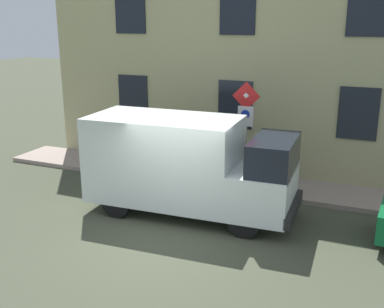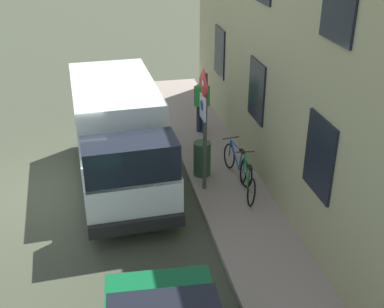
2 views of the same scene
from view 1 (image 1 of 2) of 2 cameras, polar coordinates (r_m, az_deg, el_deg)
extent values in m
plane|color=#404533|center=(10.93, -3.27, -10.27)|extent=(80.00, 80.00, 0.00)
cube|color=gray|center=(14.45, 4.03, -3.21)|extent=(1.76, 15.27, 0.14)
cube|color=tan|center=(14.85, 5.89, 11.16)|extent=(0.70, 13.27, 7.16)
cube|color=black|center=(14.02, 19.70, 4.68)|extent=(0.06, 1.10, 1.50)
cube|color=black|center=(14.67, 5.31, 6.04)|extent=(0.06, 1.10, 1.50)
cube|color=black|center=(16.14, -7.20, 6.92)|extent=(0.06, 1.10, 1.50)
cube|color=black|center=(13.78, 20.87, 16.40)|extent=(0.06, 1.10, 1.50)
cube|color=black|center=(14.44, 5.62, 17.29)|extent=(0.06, 1.10, 1.50)
cube|color=black|center=(15.94, -7.58, 17.12)|extent=(0.06, 1.10, 1.50)
cylinder|color=#474C47|center=(13.19, 6.55, 1.82)|extent=(0.09, 0.09, 2.94)
pyramid|color=silver|center=(12.87, 6.63, 7.00)|extent=(0.05, 0.50, 0.50)
pyramid|color=red|center=(12.87, 6.63, 7.00)|extent=(0.03, 0.56, 0.56)
cube|color=white|center=(12.99, 6.57, 4.62)|extent=(0.05, 0.44, 0.56)
cylinder|color=#1933B2|center=(12.95, 6.55, 4.86)|extent=(0.02, 0.24, 0.24)
cube|color=white|center=(12.01, -3.37, -0.53)|extent=(2.17, 3.89, 2.18)
cube|color=white|center=(11.44, 8.73, -4.42)|extent=(2.06, 1.49, 1.10)
cube|color=black|center=(11.12, 9.98, -0.20)|extent=(1.96, 1.07, 0.84)
cube|color=black|center=(11.46, 12.34, -6.56)|extent=(2.01, 0.25, 0.28)
cylinder|color=black|center=(12.46, 8.41, -5.07)|extent=(0.25, 0.77, 0.76)
cylinder|color=black|center=(10.88, 6.41, -8.26)|extent=(0.25, 0.77, 0.76)
cylinder|color=black|center=(13.48, -5.56, -3.30)|extent=(0.25, 0.77, 0.76)
cylinder|color=black|center=(12.03, -9.22, -5.91)|extent=(0.25, 0.77, 0.76)
torus|color=black|center=(14.48, 7.19, -1.58)|extent=(0.22, 0.67, 0.66)
torus|color=black|center=(14.13, 11.10, -2.22)|extent=(0.22, 0.67, 0.66)
cylinder|color=#228741|center=(14.30, 8.46, -1.00)|extent=(0.11, 0.60, 0.60)
cylinder|color=#228741|center=(14.20, 8.78, 0.01)|extent=(0.13, 0.73, 0.07)
cylinder|color=#228741|center=(14.18, 9.81, -1.28)|extent=(0.06, 0.19, 0.55)
cylinder|color=#228741|center=(14.21, 10.28, -2.25)|extent=(0.09, 0.43, 0.12)
cylinder|color=#228741|center=(14.40, 7.31, -0.66)|extent=(0.05, 0.09, 0.50)
cube|color=black|center=(14.07, 10.16, -0.11)|extent=(0.10, 0.21, 0.06)
cylinder|color=#262626|center=(14.31, 7.45, 0.47)|extent=(0.46, 0.09, 0.03)
torus|color=black|center=(14.60, 3.84, -1.34)|extent=(0.20, 0.67, 0.66)
torus|color=black|center=(14.44, 7.92, -1.67)|extent=(0.20, 0.67, 0.66)
cylinder|color=blue|center=(14.48, 5.16, -0.67)|extent=(0.11, 0.60, 0.60)
cylinder|color=blue|center=(14.39, 5.48, 0.35)|extent=(0.13, 0.73, 0.07)
cylinder|color=blue|center=(14.43, 6.58, -0.84)|extent=(0.06, 0.19, 0.55)
cylinder|color=blue|center=(14.48, 7.09, -1.76)|extent=(0.09, 0.43, 0.12)
cylinder|color=blue|center=(14.52, 3.96, -0.42)|extent=(0.05, 0.09, 0.50)
cube|color=black|center=(14.33, 6.91, 0.33)|extent=(0.11, 0.21, 0.06)
cylinder|color=#262626|center=(14.44, 4.08, 0.71)|extent=(0.46, 0.09, 0.03)
cylinder|color=#262B47|center=(15.27, -5.17, -0.21)|extent=(0.16, 0.16, 0.85)
cylinder|color=#262B47|center=(15.33, -4.55, -0.12)|extent=(0.16, 0.16, 0.85)
cube|color=green|center=(15.11, -4.93, 2.51)|extent=(0.47, 0.46, 0.62)
sphere|color=beige|center=(15.01, -4.97, 4.18)|extent=(0.22, 0.22, 0.22)
cylinder|color=#2D5133|center=(13.78, 3.66, -1.89)|extent=(0.44, 0.44, 0.90)
camera|label=2|loc=(12.03, 60.41, 15.94)|focal=46.70mm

